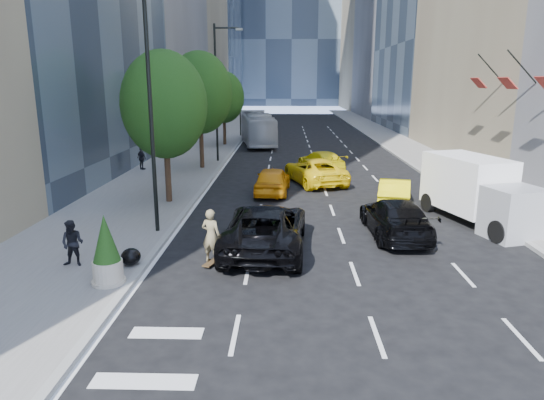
{
  "coord_description": "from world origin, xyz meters",
  "views": [
    {
      "loc": [
        -1.27,
        -14.82,
        6.08
      ],
      "look_at": [
        -1.79,
        3.46,
        1.6
      ],
      "focal_mm": 32.0,
      "sensor_mm": 36.0,
      "label": 1
    }
  ],
  "objects_px": {
    "skateboarder": "(211,239)",
    "black_sedan_mercedes": "(395,217)",
    "black_sedan_lincoln": "(265,228)",
    "planter_shrub": "(106,251)",
    "city_bus": "(258,129)",
    "box_truck": "(478,191)"
  },
  "relations": [
    {
      "from": "skateboarder",
      "to": "black_sedan_mercedes",
      "type": "distance_m",
      "value": 7.73
    },
    {
      "from": "city_bus",
      "to": "black_sedan_mercedes",
      "type": "bearing_deg",
      "value": -84.71
    },
    {
      "from": "black_sedan_mercedes",
      "to": "city_bus",
      "type": "xyz_separation_m",
      "value": [
        -7.21,
        29.12,
        0.77
      ]
    },
    {
      "from": "black_sedan_mercedes",
      "to": "planter_shrub",
      "type": "bearing_deg",
      "value": 27.04
    },
    {
      "from": "city_bus",
      "to": "planter_shrub",
      "type": "height_order",
      "value": "city_bus"
    },
    {
      "from": "box_truck",
      "to": "skateboarder",
      "type": "bearing_deg",
      "value": -170.19
    },
    {
      "from": "city_bus",
      "to": "skateboarder",
      "type": "bearing_deg",
      "value": -98.1
    },
    {
      "from": "black_sedan_mercedes",
      "to": "planter_shrub",
      "type": "distance_m",
      "value": 11.15
    },
    {
      "from": "black_sedan_lincoln",
      "to": "black_sedan_mercedes",
      "type": "xyz_separation_m",
      "value": [
        5.16,
        1.85,
        -0.09
      ]
    },
    {
      "from": "black_sedan_mercedes",
      "to": "box_truck",
      "type": "bearing_deg",
      "value": -155.54
    },
    {
      "from": "city_bus",
      "to": "black_sedan_lincoln",
      "type": "bearing_deg",
      "value": -94.82
    },
    {
      "from": "black_sedan_mercedes",
      "to": "planter_shrub",
      "type": "xyz_separation_m",
      "value": [
        -9.76,
        -5.38,
        0.41
      ]
    },
    {
      "from": "skateboarder",
      "to": "box_truck",
      "type": "relative_size",
      "value": 0.29
    },
    {
      "from": "black_sedan_lincoln",
      "to": "black_sedan_mercedes",
      "type": "bearing_deg",
      "value": -157.22
    },
    {
      "from": "skateboarder",
      "to": "black_sedan_mercedes",
      "type": "xyz_separation_m",
      "value": [
        6.92,
        3.44,
        -0.16
      ]
    },
    {
      "from": "black_sedan_lincoln",
      "to": "city_bus",
      "type": "bearing_deg",
      "value": -83.14
    },
    {
      "from": "skateboarder",
      "to": "planter_shrub",
      "type": "distance_m",
      "value": 3.44
    },
    {
      "from": "skateboarder",
      "to": "black_sedan_lincoln",
      "type": "distance_m",
      "value": 2.38
    },
    {
      "from": "skateboarder",
      "to": "planter_shrub",
      "type": "height_order",
      "value": "planter_shrub"
    },
    {
      "from": "city_bus",
      "to": "planter_shrub",
      "type": "distance_m",
      "value": 34.59
    },
    {
      "from": "black_sedan_lincoln",
      "to": "box_truck",
      "type": "distance_m",
      "value": 9.9
    },
    {
      "from": "black_sedan_lincoln",
      "to": "planter_shrub",
      "type": "relative_size",
      "value": 2.87
    }
  ]
}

